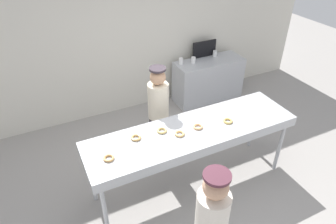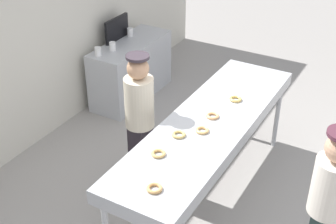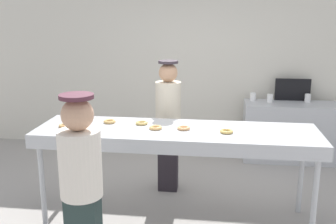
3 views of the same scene
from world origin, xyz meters
The scene contains 15 objects.
ground_plane centered at (0.00, 0.00, 0.00)m, with size 16.00×16.00×0.00m, color #9E9993.
back_wall centered at (0.00, 2.46, 1.45)m, with size 8.00×0.12×2.91m, color silver.
fryer_conveyor centered at (0.00, 0.00, 0.94)m, with size 2.92×0.80×1.02m.
glazed_donut_0 centered at (0.51, -0.07, 1.03)m, with size 0.13×0.13×0.03m, color #E5BC62.
glazed_donut_1 centered at (-0.75, 0.14, 1.03)m, with size 0.13×0.13×0.03m, color #E4B266.
glazed_donut_2 centered at (-0.21, -0.03, 1.03)m, with size 0.13×0.13×0.03m, color #EEB76C.
glazed_donut_3 centered at (-1.17, -0.07, 1.03)m, with size 0.13×0.13×0.03m, color #E3A863.
glazed_donut_4 centered at (0.08, 0.00, 1.03)m, with size 0.13×0.13×0.03m, color #EFAE6F.
glazed_donut_5 centered at (-0.39, 0.13, 1.03)m, with size 0.13×0.13×0.03m, color #DEBB69.
worker_baker centered at (-0.18, 0.72, 0.92)m, with size 0.31×0.31×1.64m.
prep_counter centered at (1.55, 2.01, 0.44)m, with size 1.45×0.55×0.88m, color #B7BABF.
paper_cup_0 centered at (1.20, 2.06, 0.94)m, with size 0.09×0.09×0.12m, color white.
paper_cup_1 centered at (0.95, 2.13, 0.94)m, with size 0.09×0.09×0.12m, color white.
paper_cup_2 centered at (1.76, 2.15, 0.94)m, with size 0.09×0.09×0.12m, color white.
menu_display centered at (1.55, 2.23, 1.05)m, with size 0.53×0.04×0.34m, color black.
Camera 1 is at (-1.70, -2.74, 3.46)m, focal length 32.44 mm.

